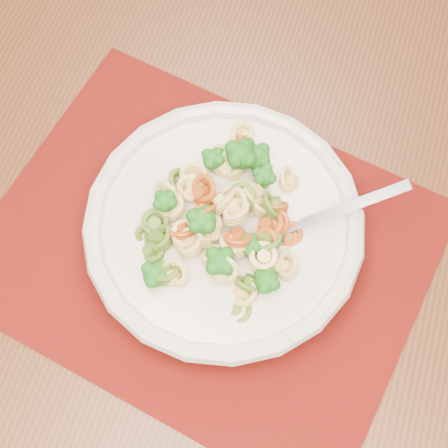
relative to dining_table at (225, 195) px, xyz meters
The scene contains 5 objects.
dining_table is the anchor object (origin of this frame).
placemat 0.15m from the dining_table, 67.78° to the right, with size 0.45×0.35×0.00m, color #5A1303.
pasta_bowl 0.17m from the dining_table, 57.82° to the right, with size 0.29×0.29×0.05m.
pasta_broccoli_heap 0.18m from the dining_table, 57.82° to the right, with size 0.24×0.24×0.06m, color #DDB66D, non-canonical shape.
fork 0.19m from the dining_table, 32.18° to the right, with size 0.19×0.02×0.01m, color silver, non-canonical shape.
Camera 1 is at (0.14, -0.22, 1.38)m, focal length 50.00 mm.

